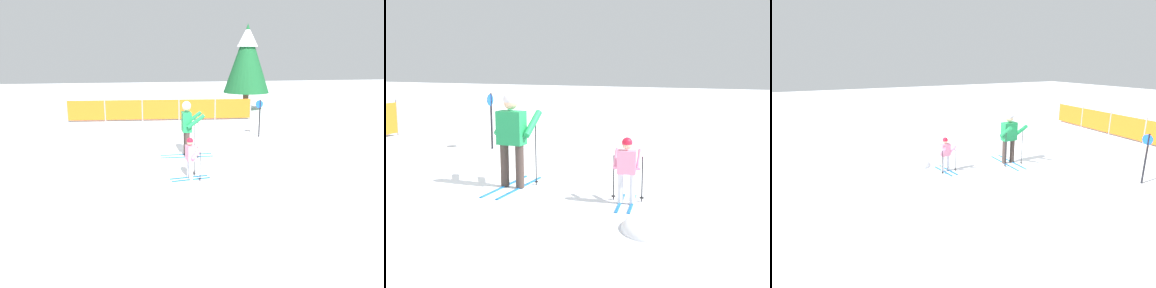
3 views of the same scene
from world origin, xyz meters
The scene contains 5 objects.
ground_plane centered at (0.00, 0.00, 0.00)m, with size 60.00×60.00×0.00m, color white.
skier_adult centered at (0.04, -0.19, 0.99)m, with size 1.57×0.70×1.66m.
skier_child centered at (-0.21, -2.29, 0.61)m, with size 1.00×0.51×1.05m.
trail_marker centered at (3.07, 2.05, 0.86)m, with size 0.28×0.05×1.38m.
snow_mound centered at (-1.15, -2.97, 0.00)m, with size 1.11×0.94×0.44m, color white.
Camera 2 is at (-7.18, -4.15, 2.22)m, focal length 45.00 mm.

